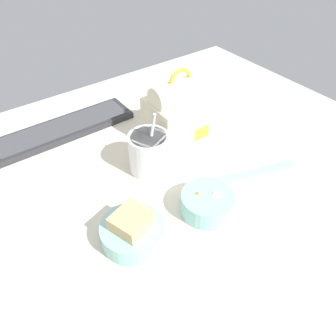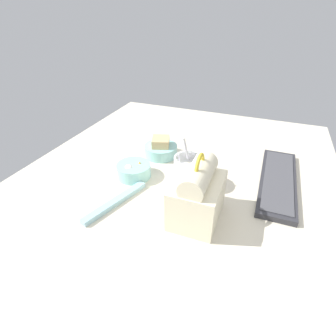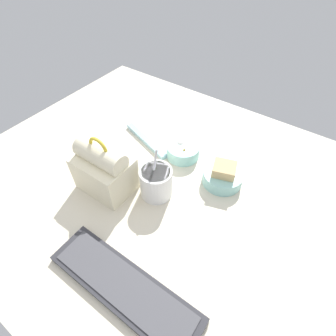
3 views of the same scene
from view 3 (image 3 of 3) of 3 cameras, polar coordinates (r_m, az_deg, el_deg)
The scene contains 7 objects.
desk_surface at distance 87.61cm, azimuth 0.24°, elevation -3.98°, with size 140.00×110.00×2.00cm.
keyboard at distance 70.39cm, azimuth -9.54°, elevation -24.17°, with size 40.79×11.37×2.10cm.
lunch_bag at distance 82.82cm, azimuth -13.72°, elevation -0.31°, with size 17.08×12.87×20.49cm.
soup_cup at distance 80.61cm, azimuth -2.61°, elevation -3.03°, with size 10.03×10.03×17.11cm.
bento_bowl_sandwich at distance 87.35cm, azimuth 11.84°, elevation -1.68°, with size 13.03×13.03×7.59cm.
bento_bowl_snacks at distance 94.53cm, azimuth 3.27°, elevation 3.81°, with size 11.83×11.83×5.64cm.
chopstick_case at distance 101.52cm, azimuth -4.81°, elevation 6.02°, with size 23.57×9.55×1.60cm.
Camera 3 is at (-31.48, 45.48, 68.94)cm, focal length 28.00 mm.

